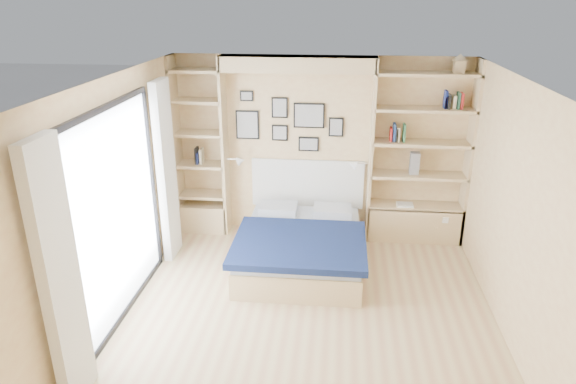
# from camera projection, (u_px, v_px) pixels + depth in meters

# --- Properties ---
(ground) EXTENTS (4.50, 4.50, 0.00)m
(ground) POSITION_uv_depth(u_px,v_px,m) (307.00, 319.00, 5.48)
(ground) COLOR tan
(ground) RESTS_ON ground
(room_shell) EXTENTS (4.50, 4.50, 4.50)m
(room_shell) POSITION_uv_depth(u_px,v_px,m) (286.00, 176.00, 6.53)
(room_shell) COLOR beige
(room_shell) RESTS_ON ground
(bed) EXTENTS (1.58, 2.03, 1.07)m
(bed) POSITION_uv_depth(u_px,v_px,m) (301.00, 245.00, 6.51)
(bed) COLOR #D9BB84
(bed) RESTS_ON ground
(photo_gallery) EXTENTS (1.48, 0.02, 0.82)m
(photo_gallery) POSITION_uv_depth(u_px,v_px,m) (287.00, 122.00, 7.00)
(photo_gallery) COLOR black
(photo_gallery) RESTS_ON ground
(reading_lamps) EXTENTS (1.92, 0.12, 0.15)m
(reading_lamps) POSITION_uv_depth(u_px,v_px,m) (296.00, 162.00, 6.96)
(reading_lamps) COLOR silver
(reading_lamps) RESTS_ON ground
(shelf_decor) EXTENTS (3.53, 0.23, 2.03)m
(shelf_decor) POSITION_uv_depth(u_px,v_px,m) (403.00, 122.00, 6.68)
(shelf_decor) COLOR #A51E1E
(shelf_decor) RESTS_ON ground
(deck_chair) EXTENTS (0.74, 0.98, 0.88)m
(deck_chair) POSITION_uv_depth(u_px,v_px,m) (42.00, 242.00, 6.24)
(deck_chair) COLOR tan
(deck_chair) RESTS_ON ground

